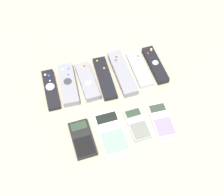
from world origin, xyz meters
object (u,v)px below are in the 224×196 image
Objects in this scene: remote_6 at (155,65)px; remote_5 at (139,69)px; calculator_0 at (82,139)px; calculator_3 at (161,120)px; remote_1 at (68,84)px; remote_0 at (51,89)px; calculator_1 at (111,133)px; remote_4 at (122,73)px; calculator_2 at (137,124)px; remote_2 at (87,81)px; remote_3 at (105,78)px.

remote_5 is at bearing 178.03° from remote_6.
calculator_0 is 1.01× the size of calculator_3.
remote_6 is at bearing 77.06° from calculator_3.
remote_0 is at bearing -174.63° from remote_1.
calculator_1 is at bearing -137.82° from remote_6.
calculator_2 is (-0.02, -0.22, -0.01)m from remote_4.
remote_4 is (0.20, -0.01, 0.00)m from remote_1.
calculator_1 is 1.18× the size of calculator_3.
remote_2 reaches higher than calculator_3.
remote_5 is (0.27, -0.00, -0.00)m from remote_1.
remote_4 reaches higher than calculator_2.
remote_1 is at bearing 88.45° from calculator_0.
remote_5 is at bearing -0.18° from remote_2.
remote_6 is at bearing 32.35° from calculator_0.
remote_6 is (0.33, -0.00, -0.00)m from remote_1.
remote_0 is 0.33m from remote_5.
remote_2 is 0.26m from remote_6.
remote_1 is 0.35m from calculator_3.
calculator_2 is at bearing -0.41° from calculator_0.
remote_3 is 1.23× the size of calculator_1.
calculator_1 is (-0.24, -0.23, -0.00)m from remote_6.
remote_0 is 1.04× the size of remote_2.
calculator_2 is (0.19, 0.00, -0.00)m from calculator_0.
remote_6 is (0.40, 0.00, 0.00)m from remote_0.
remote_6 is at bearing -1.30° from remote_5.
remote_4 is at bearing 45.75° from calculator_0.
remote_4 reaches higher than remote_6.
remote_0 is at bearing 179.50° from remote_5.
remote_1 reaches higher than calculator_2.
calculator_1 is (0.16, -0.23, -0.00)m from remote_0.
calculator_2 is at bearing -124.97° from remote_6.
remote_1 is at bearing 112.07° from calculator_1.
calculator_0 reaches higher than calculator_2.
remote_0 is 0.27m from remote_4.
calculator_0 is (0.06, -0.22, -0.00)m from remote_0.
calculator_3 is at bearing -33.36° from remote_0.
remote_4 is at bearing 2.55° from remote_3.
calculator_3 is at bearing -0.97° from calculator_1.
remote_5 reaches higher than calculator_0.
remote_3 is 1.43× the size of calculator_0.
remote_6 is 1.29× the size of calculator_3.
calculator_1 is (-0.11, -0.22, -0.00)m from remote_4.
calculator_3 is at bearing -50.04° from remote_2.
remote_6 reaches higher than calculator_3.
calculator_0 is (-0.00, -0.22, -0.00)m from remote_1.
calculator_2 is (0.12, -0.21, -0.01)m from remote_2.
calculator_3 is (0.08, -0.01, 0.00)m from calculator_2.
remote_3 is at bearing 0.63° from remote_1.
remote_2 is at bearing 134.33° from calculator_3.
remote_2 is at bearing 179.39° from remote_4.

